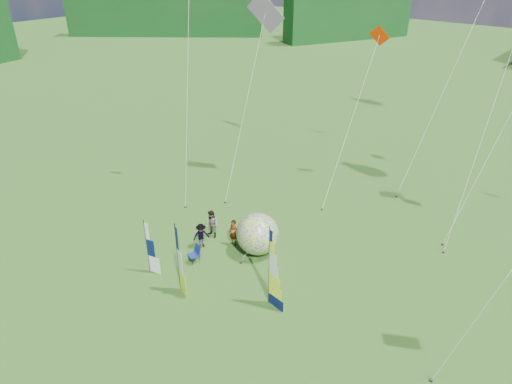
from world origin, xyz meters
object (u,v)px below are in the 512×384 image
Objects in this scene: spectator_b at (212,224)px; spectator_d at (257,231)px; camp_chair at (194,254)px; side_banner_far at (147,247)px; feather_banner_main at (269,267)px; bol_inflatable at (258,234)px; spectator_c at (201,236)px; side_banner_left at (178,259)px; spectator_a at (234,233)px.

spectator_d is (2.46, 1.42, -0.18)m from spectator_b.
spectator_b is 1.64× the size of camp_chair.
side_banner_far is 4.77m from spectator_b.
feather_banner_main reaches higher than bol_inflatable.
side_banner_far is 6.76m from spectator_d.
bol_inflatable is at bearing 71.26° from camp_chair.
feather_banner_main is at bearing 17.01° from camp_chair.
feather_banner_main is 2.75× the size of spectator_c.
bol_inflatable is 3.47m from spectator_c.
feather_banner_main is 4.56m from bol_inflatable.
spectator_d reaches higher than camp_chair.
side_banner_left is at bearing -100.38° from bol_inflatable.
side_banner_left is 2.16× the size of spectator_b.
spectator_c is 1.57m from camp_chair.
side_banner_far reaches higher than spectator_b.
spectator_d is (0.85, 1.17, -0.11)m from spectator_a.
spectator_b reaches higher than spectator_a.
side_banner_far is 5.36m from spectator_a.
spectator_c is (-1.96, 3.46, -1.19)m from side_banner_left.
spectator_a is 1.45m from spectator_d.
spectator_d is at bearing 33.87° from spectator_b.
side_banner_far is 2.87× the size of camp_chair.
spectator_d is at bearing 49.95° from spectator_a.
side_banner_far is 3.65m from spectator_c.
spectator_d is at bearing 143.86° from feather_banner_main.
bol_inflatable is (3.48, 5.32, -0.36)m from side_banner_far.
spectator_d is (0.21, 6.07, -1.25)m from side_banner_left.
bol_inflatable is 1.47× the size of spectator_a.
spectator_b reaches higher than spectator_d.
side_banner_left reaches higher than spectator_a.
spectator_c is (-6.19, 1.23, -1.41)m from feather_banner_main.
spectator_b is at bearing -175.10° from spectator_a.
spectator_b is at bearing 136.37° from side_banner_left.
side_banner_far is at bearing -153.69° from feather_banner_main.
bol_inflatable is at bearing 100.15° from side_banner_left.
side_banner_far reaches higher than bol_inflatable.
side_banner_left is at bearing -144.58° from feather_banner_main.
spectator_a is at bearing 12.76° from spectator_b.
spectator_c is at bearing 140.12° from side_banner_left.
camp_chair is at bearing -105.22° from spectator_a.
feather_banner_main is at bearing -32.70° from spectator_a.
side_banner_far is 6.37m from bol_inflatable.
side_banner_left is at bearing -86.41° from spectator_a.
spectator_d is 1.32× the size of camp_chair.
side_banner_left is at bearing -10.94° from side_banner_far.
bol_inflatable is at bearing -30.20° from spectator_c.
feather_banner_main is 1.76× the size of bol_inflatable.
feather_banner_main is at bearing 171.87° from spectator_d.
spectator_b is 1.15× the size of spectator_c.
bol_inflatable is 1.70m from spectator_a.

